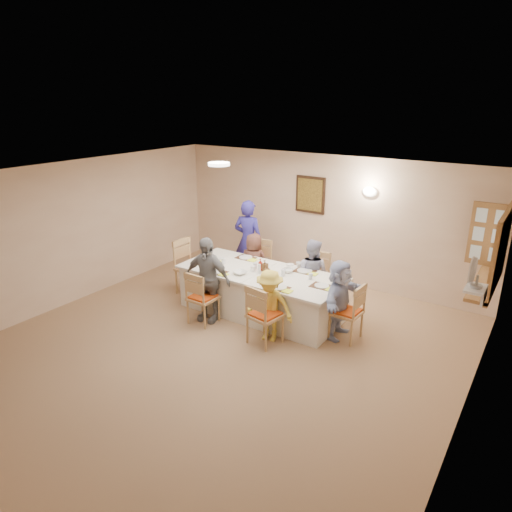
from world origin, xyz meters
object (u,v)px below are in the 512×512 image
Objects in this scene: chair_left_end at (191,267)px; diner_back_left at (254,263)px; diner_front_left at (207,279)px; diner_right_end at (339,299)px; serving_hatch at (500,251)px; chair_front_right at (265,314)px; condiment_ketchup at (260,265)px; desk_fan at (475,276)px; chair_back_right at (314,280)px; diner_front_right at (270,306)px; dining_table at (261,293)px; chair_right_end at (347,311)px; chair_front_left at (203,297)px; diner_back_right at (311,274)px; chair_back_left at (257,266)px.

chair_left_end is 1.17m from diner_back_left.
diner_right_end is (2.02, 0.68, -0.09)m from diner_front_left.
serving_hatch is 3.41m from chair_front_right.
desk_fan is at bearing -7.97° from condiment_ketchup.
diner_back_left is (-1.20, -0.12, 0.10)m from chair_back_right.
dining_table is at bearing 119.71° from diner_front_right.
diner_back_left is at bearing -104.32° from chair_right_end.
diner_front_left is at bearing -128.42° from condiment_ketchup.
chair_front_left is 1.48m from diner_back_left.
chair_left_end is at bearing 24.97° from diner_back_left.
chair_back_right is 1.05× the size of chair_front_left.
desk_fan is 0.24× the size of diner_back_right.
diner_front_right is (2.15, -0.68, 0.05)m from chair_left_end.
chair_front_left is 0.73× the size of diner_back_right.
chair_front_left is at bearing -129.85° from chair_back_right.
chair_back_left is at bearing -10.59° from diner_back_right.
chair_front_right is 1.91m from diner_back_left.
diner_front_left reaches higher than chair_back_right.
condiment_ketchup is at bearing 87.91° from diner_right_end.
dining_table is at bearing -86.77° from chair_right_end.
diner_front_right is 0.91× the size of diner_right_end.
chair_left_end reaches higher than chair_front_left.
dining_table is 3.04× the size of chair_right_end.
chair_front_right reaches higher than dining_table.
diner_front_right is (0.60, -0.68, 0.18)m from dining_table.
dining_table is at bearing 120.80° from diner_back_left.
chair_back_right is 1.48m from diner_front_right.
condiment_ketchup is (1.52, 0.03, 0.35)m from chair_left_end.
chair_left_end is at bearing 174.93° from desk_fan.
diner_back_right is at bearing 169.37° from diner_back_left.
serving_hatch is at bearing 120.25° from chair_right_end.
chair_back_left reaches higher than chair_front_right.
diner_right_end reaches higher than diner_front_right.
diner_back_right reaches higher than diner_front_right.
diner_right_end reaches higher than chair_back_left.
diner_front_left is (-0.60, -0.68, 0.34)m from dining_table.
chair_right_end reaches higher than chair_front_left.
dining_table is 0.94m from diner_back_right.
chair_left_end is 1.56m from condiment_ketchup.
diner_front_left is at bearing -89.41° from chair_front_left.
diner_back_right is (2.15, 0.68, 0.11)m from chair_left_end.
chair_back_right is 2.29m from chair_left_end.
diner_front_left is (-3.96, -1.60, -0.78)m from serving_hatch.
chair_front_left is at bearing -156.48° from serving_hatch.
chair_left_end is (-4.80, 0.43, -1.03)m from desk_fan.
diner_back_left reaches higher than diner_front_right.
serving_hatch is 1.65× the size of chair_front_left.
diner_back_left reaches higher than chair_front_left.
dining_table is (-3.36, -0.92, -1.12)m from serving_hatch.
serving_hatch reaches higher than chair_back_left.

